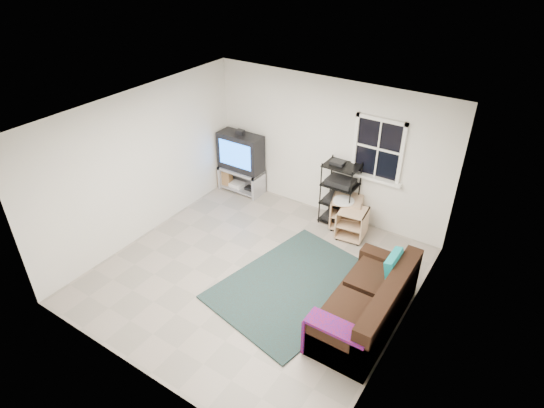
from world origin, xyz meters
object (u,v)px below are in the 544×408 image
Objects in this scene: tv_unit at (241,158)px; side_table_right at (346,210)px; side_table_left at (353,222)px; sofa at (367,306)px; av_rack at (339,197)px.

tv_unit reaches higher than side_table_right.
sofa reaches higher than side_table_left.
av_rack is at bearing 0.24° from tv_unit.
sofa is at bearing -54.74° from av_rack.
tv_unit is at bearing 179.78° from side_table_right.
side_table_left is 0.85× the size of side_table_right.
side_table_right is (2.37, -0.01, -0.40)m from tv_unit.
tv_unit is at bearing 150.68° from sofa.
side_table_left is 2.09m from sofa.
sofa is (1.46, -2.06, -0.22)m from av_rack.
side_table_right is at bearing 134.78° from side_table_left.
sofa is at bearing -29.32° from tv_unit.
side_table_left is 0.34m from side_table_right.
tv_unit is 2.04× the size of side_table_right.
tv_unit is 4.21m from sofa.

